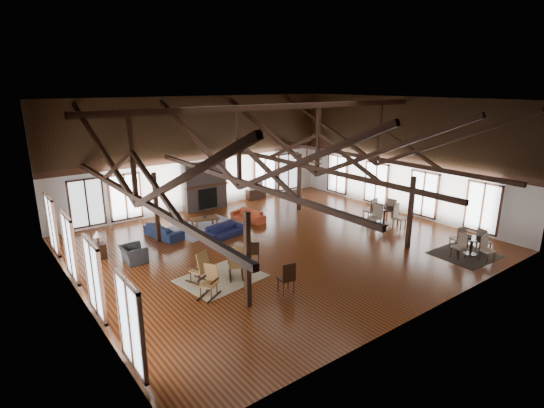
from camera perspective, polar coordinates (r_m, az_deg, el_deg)
floor at (r=18.19m, az=1.15°, el=-5.46°), size 16.00×16.00×0.00m
ceiling at (r=16.94m, az=1.26°, el=13.79°), size 16.00×14.00×0.02m
wall_back at (r=23.14m, az=-9.62°, el=6.69°), size 16.00×0.02×6.00m
wall_front at (r=12.75m, az=21.00°, el=-1.74°), size 16.00×0.02×6.00m
wall_left at (r=14.02m, az=-25.48°, el=-0.69°), size 0.02×14.00×6.00m
wall_right at (r=23.05m, az=17.15°, el=6.17°), size 0.02×14.00×6.00m
roof_truss at (r=17.13m, az=1.22°, el=7.19°), size 15.60×14.07×3.14m
post_grid at (r=17.69m, az=1.17°, el=-0.86°), size 8.16×7.16×3.05m
fireplace at (r=23.19m, az=-9.05°, el=2.42°), size 2.50×0.69×2.60m
ceiling_fan at (r=16.74m, az=4.69°, el=5.90°), size 1.60×1.60×0.75m
sofa_navy_front at (r=19.07m, az=-6.47°, el=-3.60°), size 2.09×1.14×0.58m
sofa_navy_left at (r=19.54m, az=-14.37°, el=-3.51°), size 2.15×1.20×0.59m
sofa_orange at (r=21.16m, az=-3.26°, el=-1.59°), size 1.95×1.07×0.54m
coffee_table at (r=20.35m, az=-9.06°, el=-2.01°), size 1.40×0.93×0.49m
vase at (r=20.33m, az=-9.04°, el=-1.59°), size 0.22×0.22×0.18m
armchair at (r=17.22m, az=-18.11°, el=-6.42°), size 0.99×0.86×0.64m
side_table_lamp at (r=17.97m, az=-22.24°, el=-5.49°), size 0.45×0.45×1.16m
rocking_chair_a at (r=14.84m, az=-9.53°, el=-8.53°), size 0.74×1.01×1.17m
rocking_chair_b at (r=15.04m, az=-4.85°, el=-7.94°), size 0.87×1.05×1.20m
rocking_chair_c at (r=14.01m, az=-8.34°, el=-10.17°), size 0.95×0.82×1.09m
side_chair_a at (r=16.21m, az=-2.40°, el=-6.27°), size 0.52×0.52×0.89m
side_chair_b at (r=13.90m, az=2.11°, el=-9.62°), size 0.54×0.54×1.11m
cafe_table_near at (r=18.76m, az=25.27°, el=-4.77°), size 1.94×1.94×0.99m
cafe_table_far at (r=21.26m, az=14.87°, el=-1.18°), size 2.22×2.22×1.14m
cup_near at (r=18.66m, az=25.10°, el=-3.96°), size 0.15×0.15×0.10m
cup_far at (r=21.30m, az=14.89°, el=-0.32°), size 0.13×0.13×0.09m
tv_console at (r=25.21m, az=-2.20°, el=1.37°), size 1.17×0.44×0.59m
television at (r=25.05m, az=-2.29°, el=2.62°), size 0.98×0.18×0.56m
rug_tan at (r=15.31m, az=-6.86°, el=-9.86°), size 3.06×2.56×0.01m
rug_navy at (r=20.56m, az=-8.95°, el=-3.07°), size 3.68×3.00×0.01m
rug_dark at (r=18.82m, az=24.45°, el=-6.20°), size 2.37×2.17×0.01m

